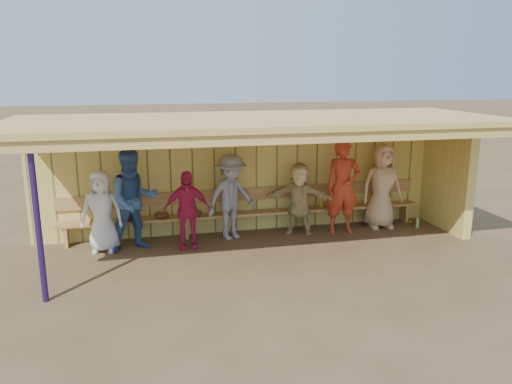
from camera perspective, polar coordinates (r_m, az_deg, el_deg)
ground at (r=9.55m, az=0.48°, el=-6.62°), size 90.00×90.00×0.00m
player_b at (r=9.70m, az=-17.20°, el=-2.12°), size 0.82×0.60×1.55m
player_c at (r=9.57m, az=-13.78°, el=-0.94°), size 1.09×0.94×1.93m
player_d at (r=9.53m, az=-7.93°, el=-2.05°), size 0.89×0.39×1.50m
player_e at (r=9.98m, az=-2.85°, el=-0.58°), size 1.27×1.03×1.72m
player_f at (r=10.35m, az=4.96°, el=-0.74°), size 1.45×0.90×1.50m
player_g at (r=10.49m, az=9.90°, el=0.61°), size 0.76×0.55×1.96m
player_h at (r=11.01m, az=14.20°, el=0.66°), size 0.92×0.62×1.83m
dugout_structure at (r=9.86m, az=1.76°, el=4.22°), size 8.80×3.20×2.50m
bench at (r=10.43m, az=-0.96°, el=-1.83°), size 7.60×0.34×0.93m
dugout_equipment at (r=10.17m, az=-5.78°, el=-2.52°), size 6.21×0.62×0.80m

